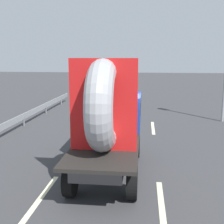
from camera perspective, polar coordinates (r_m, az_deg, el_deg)
name	(u,v)px	position (r m, az deg, el deg)	size (l,w,h in m)	color
ground_plane	(116,163)	(10.77, 0.87, -9.91)	(120.00, 120.00, 0.00)	#38383A
flatbed_truck	(110,117)	(9.77, -0.42, -1.00)	(2.02, 5.50, 3.76)	black
distant_sedan	(98,89)	(27.90, -2.77, 4.48)	(1.83, 4.27, 1.39)	black
guardrail	(36,111)	(18.55, -14.61, 0.26)	(0.10, 14.78, 0.71)	gray
lane_dash_left_near	(40,198)	(8.55, -13.76, -15.97)	(2.91, 0.16, 0.01)	beige
lane_dash_left_far	(91,130)	(15.45, -4.16, -3.49)	(2.84, 0.16, 0.01)	beige
lane_dash_right_near	(161,205)	(8.12, 9.60, -17.33)	(2.77, 0.16, 0.01)	beige
lane_dash_right_far	(153,128)	(16.03, 7.97, -3.05)	(2.85, 0.16, 0.01)	beige
oncoming_car	(95,82)	(35.70, -3.35, 5.76)	(1.68, 3.92, 1.28)	black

